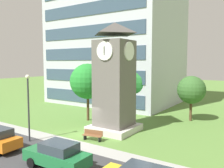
{
  "coord_description": "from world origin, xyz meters",
  "views": [
    {
      "loc": [
        14.28,
        -16.27,
        6.71
      ],
      "look_at": [
        0.94,
        3.76,
        4.53
      ],
      "focal_mm": 37.76,
      "sensor_mm": 36.0,
      "label": 1
    }
  ],
  "objects_px": {
    "clock_tower": "(114,83)",
    "street_lamp": "(28,100)",
    "tree_streetside": "(191,90)",
    "tree_near_tower": "(88,81)",
    "parked_car_green": "(57,155)",
    "park_bench": "(93,135)",
    "tree_by_building": "(140,82)"
  },
  "relations": [
    {
      "from": "street_lamp",
      "to": "tree_by_building",
      "type": "bearing_deg",
      "value": 82.32
    },
    {
      "from": "street_lamp",
      "to": "tree_streetside",
      "type": "height_order",
      "value": "street_lamp"
    },
    {
      "from": "park_bench",
      "to": "tree_streetside",
      "type": "distance_m",
      "value": 13.23
    },
    {
      "from": "clock_tower",
      "to": "street_lamp",
      "type": "distance_m",
      "value": 8.0
    },
    {
      "from": "clock_tower",
      "to": "tree_near_tower",
      "type": "height_order",
      "value": "clock_tower"
    },
    {
      "from": "park_bench",
      "to": "street_lamp",
      "type": "relative_size",
      "value": 0.32
    },
    {
      "from": "park_bench",
      "to": "tree_near_tower",
      "type": "relative_size",
      "value": 0.28
    },
    {
      "from": "clock_tower",
      "to": "tree_by_building",
      "type": "xyz_separation_m",
      "value": [
        -2.19,
        9.78,
        -0.58
      ]
    },
    {
      "from": "clock_tower",
      "to": "street_lamp",
      "type": "relative_size",
      "value": 1.84
    },
    {
      "from": "park_bench",
      "to": "tree_by_building",
      "type": "xyz_separation_m",
      "value": [
        -2.17,
        13.19,
        3.68
      ]
    },
    {
      "from": "clock_tower",
      "to": "tree_streetside",
      "type": "xyz_separation_m",
      "value": [
        5.1,
        8.39,
        -1.12
      ]
    },
    {
      "from": "park_bench",
      "to": "tree_streetside",
      "type": "bearing_deg",
      "value": 66.53
    },
    {
      "from": "clock_tower",
      "to": "tree_streetside",
      "type": "distance_m",
      "value": 9.88
    },
    {
      "from": "clock_tower",
      "to": "park_bench",
      "type": "bearing_deg",
      "value": -90.33
    },
    {
      "from": "tree_near_tower",
      "to": "parked_car_green",
      "type": "distance_m",
      "value": 13.08
    },
    {
      "from": "street_lamp",
      "to": "parked_car_green",
      "type": "relative_size",
      "value": 1.27
    },
    {
      "from": "park_bench",
      "to": "tree_streetside",
      "type": "height_order",
      "value": "tree_streetside"
    },
    {
      "from": "tree_by_building",
      "to": "parked_car_green",
      "type": "bearing_deg",
      "value": -79.01
    },
    {
      "from": "parked_car_green",
      "to": "street_lamp",
      "type": "bearing_deg",
      "value": 158.51
    },
    {
      "from": "street_lamp",
      "to": "parked_car_green",
      "type": "height_order",
      "value": "street_lamp"
    },
    {
      "from": "tree_near_tower",
      "to": "street_lamp",
      "type": "bearing_deg",
      "value": -86.45
    },
    {
      "from": "tree_streetside",
      "to": "tree_near_tower",
      "type": "distance_m",
      "value": 11.96
    },
    {
      "from": "tree_by_building",
      "to": "tree_streetside",
      "type": "bearing_deg",
      "value": -10.85
    },
    {
      "from": "park_bench",
      "to": "street_lamp",
      "type": "bearing_deg",
      "value": -144.05
    },
    {
      "from": "tree_streetside",
      "to": "tree_near_tower",
      "type": "relative_size",
      "value": 0.79
    },
    {
      "from": "tree_streetside",
      "to": "tree_by_building",
      "type": "distance_m",
      "value": 7.44
    },
    {
      "from": "parked_car_green",
      "to": "park_bench",
      "type": "bearing_deg",
      "value": 104.88
    },
    {
      "from": "park_bench",
      "to": "tree_near_tower",
      "type": "height_order",
      "value": "tree_near_tower"
    },
    {
      "from": "tree_near_tower",
      "to": "parked_car_green",
      "type": "bearing_deg",
      "value": -59.53
    },
    {
      "from": "street_lamp",
      "to": "tree_streetside",
      "type": "relative_size",
      "value": 1.1
    },
    {
      "from": "clock_tower",
      "to": "street_lamp",
      "type": "height_order",
      "value": "clock_tower"
    },
    {
      "from": "tree_near_tower",
      "to": "park_bench",
      "type": "bearing_deg",
      "value": -47.41
    }
  ]
}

